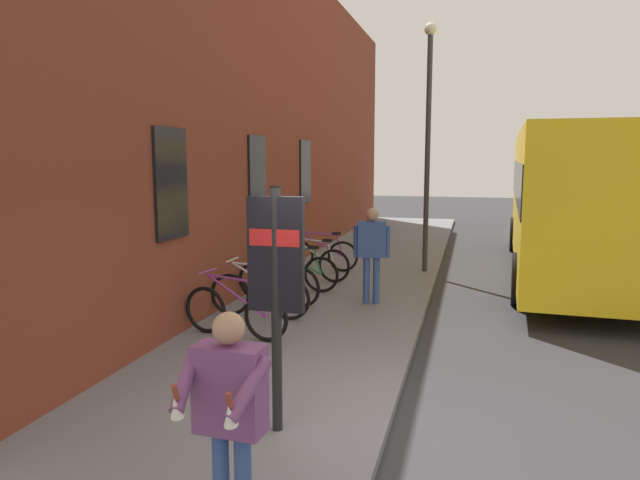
{
  "coord_description": "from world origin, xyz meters",
  "views": [
    {
      "loc": [
        -5.68,
        -0.74,
        2.79
      ],
      "look_at": [
        2.69,
        1.44,
        1.56
      ],
      "focal_mm": 33.04,
      "sensor_mm": 36.0,
      "label": 1
    }
  ],
  "objects_px": {
    "bicycle_mid_rack": "(312,263)",
    "transit_info_sign": "(276,270)",
    "tourist_with_hotdogs": "(229,404)",
    "pedestrian_by_facade": "(372,246)",
    "bicycle_end_of_row": "(296,272)",
    "bicycle_nearest_sign": "(321,255)",
    "bicycle_under_window": "(236,312)",
    "bicycle_far_end": "(260,295)",
    "street_lamp": "(428,128)",
    "city_bus": "(573,194)",
    "bicycle_by_door": "(278,282)"
  },
  "relations": [
    {
      "from": "bicycle_under_window",
      "to": "bicycle_mid_rack",
      "type": "height_order",
      "value": "same"
    },
    {
      "from": "bicycle_mid_rack",
      "to": "pedestrian_by_facade",
      "type": "distance_m",
      "value": 2.38
    },
    {
      "from": "bicycle_far_end",
      "to": "street_lamp",
      "type": "bearing_deg",
      "value": -25.94
    },
    {
      "from": "bicycle_nearest_sign",
      "to": "pedestrian_by_facade",
      "type": "relative_size",
      "value": 1.01
    },
    {
      "from": "bicycle_end_of_row",
      "to": "transit_info_sign",
      "type": "xyz_separation_m",
      "value": [
        -5.83,
        -1.58,
        1.21
      ]
    },
    {
      "from": "bicycle_nearest_sign",
      "to": "street_lamp",
      "type": "relative_size",
      "value": 0.32
    },
    {
      "from": "city_bus",
      "to": "tourist_with_hotdogs",
      "type": "xyz_separation_m",
      "value": [
        -11.26,
        3.8,
        -0.78
      ]
    },
    {
      "from": "bicycle_nearest_sign",
      "to": "city_bus",
      "type": "relative_size",
      "value": 0.17
    },
    {
      "from": "bicycle_by_door",
      "to": "city_bus",
      "type": "relative_size",
      "value": 0.16
    },
    {
      "from": "bicycle_mid_rack",
      "to": "street_lamp",
      "type": "xyz_separation_m",
      "value": [
        1.71,
        -2.28,
        2.91
      ]
    },
    {
      "from": "bicycle_far_end",
      "to": "transit_info_sign",
      "type": "distance_m",
      "value": 4.27
    },
    {
      "from": "pedestrian_by_facade",
      "to": "street_lamp",
      "type": "xyz_separation_m",
      "value": [
        3.36,
        -0.7,
        2.22
      ]
    },
    {
      "from": "tourist_with_hotdogs",
      "to": "pedestrian_by_facade",
      "type": "bearing_deg",
      "value": 1.64
    },
    {
      "from": "bicycle_nearest_sign",
      "to": "tourist_with_hotdogs",
      "type": "distance_m",
      "value": 9.86
    },
    {
      "from": "bicycle_mid_rack",
      "to": "transit_info_sign",
      "type": "distance_m",
      "value": 7.13
    },
    {
      "from": "bicycle_under_window",
      "to": "city_bus",
      "type": "height_order",
      "value": "city_bus"
    },
    {
      "from": "bicycle_end_of_row",
      "to": "city_bus",
      "type": "distance_m",
      "value": 6.89
    },
    {
      "from": "transit_info_sign",
      "to": "city_bus",
      "type": "xyz_separation_m",
      "value": [
        9.55,
        -4.04,
        0.2
      ]
    },
    {
      "from": "bicycle_far_end",
      "to": "street_lamp",
      "type": "xyz_separation_m",
      "value": [
        4.79,
        -2.33,
        2.91
      ]
    },
    {
      "from": "bicycle_by_door",
      "to": "street_lamp",
      "type": "relative_size",
      "value": 0.31
    },
    {
      "from": "tourist_with_hotdogs",
      "to": "street_lamp",
      "type": "xyz_separation_m",
      "value": [
        10.28,
        -0.5,
        2.28
      ]
    },
    {
      "from": "bicycle_end_of_row",
      "to": "bicycle_nearest_sign",
      "type": "distance_m",
      "value": 2.12
    },
    {
      "from": "bicycle_mid_rack",
      "to": "tourist_with_hotdogs",
      "type": "bearing_deg",
      "value": -168.26
    },
    {
      "from": "bicycle_end_of_row",
      "to": "pedestrian_by_facade",
      "type": "distance_m",
      "value": 1.87
    },
    {
      "from": "bicycle_by_door",
      "to": "pedestrian_by_facade",
      "type": "height_order",
      "value": "pedestrian_by_facade"
    },
    {
      "from": "bicycle_far_end",
      "to": "bicycle_end_of_row",
      "type": "relative_size",
      "value": 1.0
    },
    {
      "from": "city_bus",
      "to": "street_lamp",
      "type": "height_order",
      "value": "street_lamp"
    },
    {
      "from": "bicycle_far_end",
      "to": "tourist_with_hotdogs",
      "type": "distance_m",
      "value": 5.82
    },
    {
      "from": "bicycle_nearest_sign",
      "to": "tourist_with_hotdogs",
      "type": "relative_size",
      "value": 1.07
    },
    {
      "from": "bicycle_under_window",
      "to": "transit_info_sign",
      "type": "bearing_deg",
      "value": -149.82
    },
    {
      "from": "bicycle_by_door",
      "to": "city_bus",
      "type": "xyz_separation_m",
      "value": [
        4.76,
        -5.64,
        1.41
      ]
    },
    {
      "from": "bicycle_mid_rack",
      "to": "transit_info_sign",
      "type": "xyz_separation_m",
      "value": [
        -6.85,
        -1.54,
        1.21
      ]
    },
    {
      "from": "bicycle_under_window",
      "to": "tourist_with_hotdogs",
      "type": "height_order",
      "value": "tourist_with_hotdogs"
    },
    {
      "from": "bicycle_by_door",
      "to": "bicycle_nearest_sign",
      "type": "bearing_deg",
      "value": 0.23
    },
    {
      "from": "bicycle_under_window",
      "to": "tourist_with_hotdogs",
      "type": "bearing_deg",
      "value": -157.69
    },
    {
      "from": "bicycle_by_door",
      "to": "bicycle_far_end",
      "type": "bearing_deg",
      "value": -179.12
    },
    {
      "from": "transit_info_sign",
      "to": "city_bus",
      "type": "distance_m",
      "value": 10.37
    },
    {
      "from": "bicycle_nearest_sign",
      "to": "street_lamp",
      "type": "distance_m",
      "value": 3.79
    },
    {
      "from": "bicycle_by_door",
      "to": "street_lamp",
      "type": "bearing_deg",
      "value": -31.82
    },
    {
      "from": "tourist_with_hotdogs",
      "to": "bicycle_end_of_row",
      "type": "bearing_deg",
      "value": 13.56
    },
    {
      "from": "transit_info_sign",
      "to": "tourist_with_hotdogs",
      "type": "xyz_separation_m",
      "value": [
        -1.71,
        -0.24,
        -0.58
      ]
    },
    {
      "from": "bicycle_by_door",
      "to": "bicycle_nearest_sign",
      "type": "xyz_separation_m",
      "value": [
        3.16,
        0.01,
        0.0
      ]
    },
    {
      "from": "bicycle_far_end",
      "to": "bicycle_by_door",
      "type": "height_order",
      "value": "same"
    },
    {
      "from": "bicycle_far_end",
      "to": "bicycle_end_of_row",
      "type": "height_order",
      "value": "same"
    },
    {
      "from": "bicycle_nearest_sign",
      "to": "transit_info_sign",
      "type": "height_order",
      "value": "transit_info_sign"
    },
    {
      "from": "city_bus",
      "to": "bicycle_mid_rack",
      "type": "bearing_deg",
      "value": 115.81
    },
    {
      "from": "bicycle_under_window",
      "to": "bicycle_far_end",
      "type": "distance_m",
      "value": 1.09
    },
    {
      "from": "bicycle_by_door",
      "to": "pedestrian_by_facade",
      "type": "bearing_deg",
      "value": -75.77
    },
    {
      "from": "bicycle_end_of_row",
      "to": "pedestrian_by_facade",
      "type": "xyz_separation_m",
      "value": [
        -0.63,
        -1.62,
        0.68
      ]
    },
    {
      "from": "transit_info_sign",
      "to": "bicycle_nearest_sign",
      "type": "bearing_deg",
      "value": 11.47
    }
  ]
}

